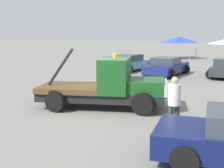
{
  "coord_description": "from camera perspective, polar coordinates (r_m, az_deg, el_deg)",
  "views": [
    {
      "loc": [
        6.25,
        -11.27,
        3.21
      ],
      "look_at": [
        0.5,
        0.0,
        1.05
      ],
      "focal_mm": 50.0,
      "sensor_mm": 36.0,
      "label": 1
    }
  ],
  "objects": [
    {
      "name": "canopy_tent_blue",
      "position": [
        37.48,
        12.17,
        7.94
      ],
      "size": [
        3.42,
        3.42,
        2.58
      ],
      "color": "#9E9EA3",
      "rests_on": "ground"
    },
    {
      "name": "parked_car_skyblue",
      "position": [
        25.45,
        3.28,
        3.89
      ],
      "size": [
        2.98,
        4.8,
        1.34
      ],
      "rotation": [
        0.0,
        0.0,
        1.4
      ],
      "color": "#669ED1",
      "rests_on": "ground"
    },
    {
      "name": "ground_plane",
      "position": [
        13.28,
        -1.93,
        -4.3
      ],
      "size": [
        160.0,
        160.0,
        0.0
      ],
      "primitive_type": "plane",
      "color": "gray"
    },
    {
      "name": "tow_truck",
      "position": [
        13.04,
        -0.56,
        -0.48
      ],
      "size": [
        5.67,
        3.53,
        2.51
      ],
      "rotation": [
        0.0,
        0.0,
        0.32
      ],
      "color": "black",
      "rests_on": "ground"
    },
    {
      "name": "person_near_truck",
      "position": [
        10.11,
        11.31,
        -2.92
      ],
      "size": [
        0.4,
        0.4,
        1.79
      ],
      "rotation": [
        0.0,
        0.0,
        2.23
      ],
      "color": "#38383D",
      "rests_on": "ground"
    },
    {
      "name": "traffic_cone",
      "position": [
        15.25,
        10.37,
        -1.65
      ],
      "size": [
        0.4,
        0.4,
        0.55
      ],
      "color": "black",
      "rests_on": "ground"
    },
    {
      "name": "parked_car_navy",
      "position": [
        23.11,
        9.93,
        3.17
      ],
      "size": [
        2.67,
        4.79,
        1.34
      ],
      "rotation": [
        0.0,
        0.0,
        1.51
      ],
      "color": "navy",
      "rests_on": "ground"
    }
  ]
}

